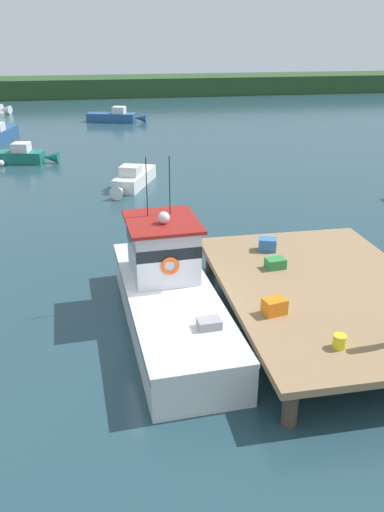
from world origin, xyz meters
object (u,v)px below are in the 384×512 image
crate_single_by_cleat (267,244)px  moored_boat_mid_harbor (133,179)px  main_fishing_boat (167,289)px  mooring_buoy_spare_mooring (1,163)px  crate_single_far (275,263)px  crate_stack_near_edge (274,306)px  bait_bucket (339,341)px  moored_boat_far_left (17,156)px  moored_boat_near_channel (115,117)px

crate_single_by_cleat → moored_boat_mid_harbor: crate_single_by_cleat is taller
crate_single_by_cleat → main_fishing_boat: bearing=-153.3°
crate_single_by_cleat → mooring_buoy_spare_mooring: size_ratio=1.47×
crate_single_far → crate_single_by_cleat: (0.21, 1.44, 0.06)m
crate_single_far → crate_single_by_cleat: 1.46m
crate_stack_near_edge → bait_bucket: (1.00, -1.85, -0.04)m
main_fishing_boat → mooring_buoy_spare_mooring: size_ratio=24.15×
main_fishing_boat → crate_single_far: bearing=7.2°
crate_single_far → mooring_buoy_spare_mooring: 23.97m
crate_single_far → mooring_buoy_spare_mooring: crate_single_far is taller
crate_single_far → mooring_buoy_spare_mooring: size_ratio=1.47×
crate_stack_near_edge → mooring_buoy_spare_mooring: crate_stack_near_edge is taller
moored_boat_far_left → main_fishing_boat: bearing=-72.3°
crate_single_far → moored_boat_far_left: crate_single_far is taller
main_fishing_boat → moored_boat_mid_harbor: bearing=89.5°
crate_single_far → moored_boat_far_left: 24.19m
crate_stack_near_edge → crate_single_by_cleat: bearing=74.3°
moored_boat_far_left → moored_boat_mid_harbor: (7.18, -7.22, -0.02)m
crate_stack_near_edge → moored_boat_near_channel: 40.44m
crate_single_by_cleat → moored_boat_mid_harbor: 13.59m
bait_bucket → moored_boat_far_left: bearing=112.0°
bait_bucket → moored_boat_near_channel: bait_bucket is taller
crate_single_far → moored_boat_mid_harbor: crate_single_far is taller
crate_stack_near_edge → mooring_buoy_spare_mooring: bearing=114.0°
crate_single_far → moored_boat_far_left: size_ratio=0.11×
moored_boat_near_channel → moored_boat_mid_harbor: (-0.17, -23.11, -0.06)m
bait_bucket → moored_boat_far_left: size_ratio=0.06×
crate_stack_near_edge → moored_boat_near_channel: crate_stack_near_edge is taller
bait_bucket → moored_boat_mid_harbor: size_ratio=0.07×
crate_single_far → crate_single_by_cleat: size_ratio=1.00×
mooring_buoy_spare_mooring → bait_bucket: bearing=-65.7°
main_fishing_boat → moored_boat_far_left: 23.27m
moored_boat_far_left → moored_boat_mid_harbor: size_ratio=1.06×
crate_single_far → bait_bucket: size_ratio=1.76×
crate_single_by_cleat → moored_boat_mid_harbor: (-3.64, 13.06, -0.97)m
mooring_buoy_spare_mooring → moored_boat_far_left: bearing=38.6°
crate_single_far → bait_bucket: bait_bucket is taller
moored_boat_near_channel → crate_stack_near_edge: bearing=-86.8°
crate_stack_near_edge → moored_boat_mid_harbor: bearing=98.1°
crate_stack_near_edge → crate_single_by_cleat: 4.37m
bait_bucket → moored_boat_mid_harbor: (-3.45, 19.11, -0.92)m
moored_boat_mid_harbor → mooring_buoy_spare_mooring: (-8.12, 6.47, -0.24)m
bait_bucket → main_fishing_boat: bearing=130.6°
bait_bucket → moored_boat_mid_harbor: 19.45m
crate_stack_near_edge → bait_bucket: 2.10m
crate_single_by_cleat → moored_boat_far_left: size_ratio=0.11×
moored_boat_near_channel → mooring_buoy_spare_mooring: bearing=-116.5°
bait_bucket → mooring_buoy_spare_mooring: 28.10m
main_fishing_boat → moored_boat_far_left: size_ratio=1.82×
moored_boat_mid_harbor → mooring_buoy_spare_mooring: bearing=141.5°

